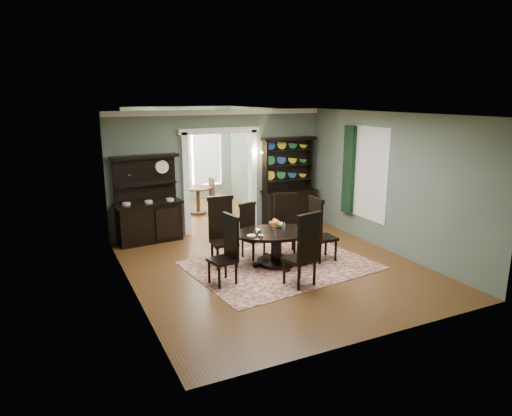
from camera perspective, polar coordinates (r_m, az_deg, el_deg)
The scene contains 19 objects.
room at distance 8.74m, azimuth 2.36°, elevation 2.29°, with size 5.51×6.01×3.01m.
parlor at distance 13.78m, azimuth -8.37°, elevation 6.18°, with size 3.51×3.50×3.01m.
doorway_trim at distance 11.40m, azimuth -4.59°, elevation 5.20°, with size 2.08×0.25×2.57m.
right_window at distance 10.93m, azimuth 12.79°, elevation 4.43°, with size 0.15×1.47×2.12m.
wall_sconce at distance 11.59m, azimuth 0.07°, elevation 6.74°, with size 0.27×0.21×0.21m.
rug at distance 9.27m, azimuth 3.11°, elevation -7.16°, with size 3.50×2.59×0.01m, color maroon.
dining_table at distance 9.19m, azimuth 2.56°, elevation -4.20°, with size 1.95×1.94×0.69m.
centerpiece at distance 9.19m, azimuth 2.47°, elevation -2.43°, with size 1.31×0.84×0.21m.
chair_far_left at distance 9.13m, azimuth -4.27°, elevation -2.68°, with size 0.55×0.52×1.40m.
chair_far_mid at distance 9.59m, azimuth -0.74°, elevation -2.59°, with size 0.54×0.52×1.17m.
chair_far_right at distance 9.87m, azimuth 3.67°, elevation -1.70°, with size 0.62×0.61×1.30m.
chair_end_left at distance 8.25m, azimuth -3.61°, elevation -4.98°, with size 0.52×0.54×1.27m.
chair_end_right at distance 9.39m, azimuth 7.89°, elevation -2.47°, with size 0.48×0.52×1.35m.
chair_near at distance 8.07m, azimuth 6.08°, elevation -5.04°, with size 0.60×0.58×1.38m.
sideboard at distance 10.84m, azimuth -13.30°, elevation -0.51°, with size 1.58×0.68×2.03m.
welsh_dresser at distance 12.09m, azimuth 4.10°, elevation 1.91°, with size 1.48×0.58×2.29m.
parlor_table at distance 13.23m, azimuth -7.26°, elevation 1.46°, with size 0.84×0.84×0.78m.
parlor_chair_left at distance 13.29m, azimuth -9.46°, elevation 1.22°, with size 0.36×0.36×0.85m.
parlor_chair_right at distance 13.20m, azimuth -5.05°, elevation 1.74°, with size 0.44×0.44×1.05m.
Camera 1 is at (-4.00, -7.53, 3.34)m, focal length 32.00 mm.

